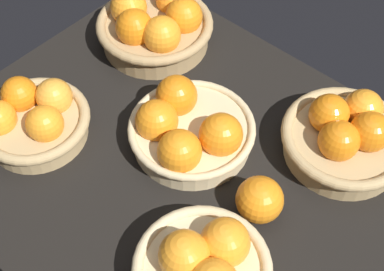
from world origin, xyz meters
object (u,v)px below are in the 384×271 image
Objects in this scene: basket_far_right at (346,136)px; loose_orange_front_gap at (259,200)px; basket_near_right at (204,269)px; basket_center at (188,130)px; basket_near_left at (33,119)px; basket_far_left at (156,25)px.

basket_far_right is 2.89× the size of loose_orange_front_gap.
loose_orange_front_gap is at bearing 94.88° from basket_near_right.
basket_center is at bearing -141.87° from basket_far_right.
basket_near_left is at bearing 177.74° from basket_near_right.
basket_near_left is 58.08cm from basket_far_right.
basket_far_left is at bearing 155.45° from loose_orange_front_gap.
basket_near_right reaches higher than loose_orange_front_gap.
basket_near_right reaches higher than basket_center.
basket_near_right is (20.35, -19.15, 0.79)cm from basket_center.
basket_center is 1.11× the size of basket_near_right.
basket_center is 29.10cm from basket_far_left.
loose_orange_front_gap is at bearing -10.19° from basket_center.
basket_far_left is (-24.11, 16.28, 0.84)cm from basket_center.
basket_center is at bearing -34.02° from basket_far_left.
basket_far_right is at bearing 37.32° from basket_near_left.
basket_near_right is 0.85× the size of basket_far_left.
loose_orange_front_gap is (-1.34, 15.73, -0.78)cm from basket_near_right.
basket_center is 29.26cm from basket_near_left.
basket_far_right is at bearing 80.21° from loose_orange_front_gap.
basket_far_right is 0.94× the size of basket_far_left.
basket_center is 2.91× the size of loose_orange_front_gap.
basket_far_right is at bearing 86.41° from basket_near_right.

